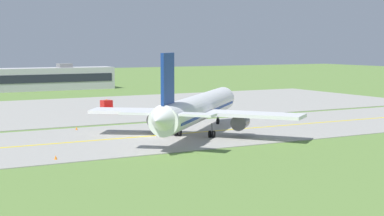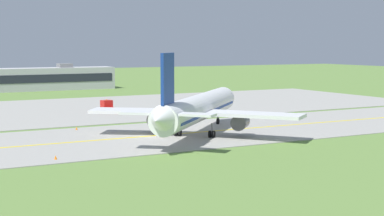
# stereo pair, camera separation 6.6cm
# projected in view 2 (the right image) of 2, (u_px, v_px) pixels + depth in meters

# --- Properties ---
(ground_plane) EXTENTS (500.00, 500.00, 0.00)m
(ground_plane) POSITION_uv_depth(u_px,v_px,m) (149.00, 137.00, 91.02)
(ground_plane) COLOR olive
(taxiway_strip) EXTENTS (240.00, 28.00, 0.10)m
(taxiway_strip) POSITION_uv_depth(u_px,v_px,m) (149.00, 136.00, 91.02)
(taxiway_strip) COLOR #9E9B93
(taxiway_strip) RESTS_ON ground
(apron_pad) EXTENTS (140.00, 52.00, 0.10)m
(apron_pad) POSITION_uv_depth(u_px,v_px,m) (110.00, 108.00, 132.45)
(apron_pad) COLOR #9E9B93
(apron_pad) RESTS_ON ground
(taxiway_centreline) EXTENTS (220.00, 0.60, 0.01)m
(taxiway_centreline) POSITION_uv_depth(u_px,v_px,m) (149.00, 136.00, 91.01)
(taxiway_centreline) COLOR yellow
(taxiway_centreline) RESTS_ON taxiway_strip
(airplane_lead) EXTENTS (30.97, 31.49, 12.70)m
(airplane_lead) POSITION_uv_depth(u_px,v_px,m) (197.00, 109.00, 91.48)
(airplane_lead) COLOR white
(airplane_lead) RESTS_ON ground
(service_truck_fuel) EXTENTS (3.09, 6.64, 2.59)m
(service_truck_fuel) POSITION_uv_depth(u_px,v_px,m) (110.00, 107.00, 123.24)
(service_truck_fuel) COLOR red
(service_truck_fuel) RESTS_ON ground
(terminal_building) EXTENTS (48.81, 8.11, 7.91)m
(terminal_building) POSITION_uv_depth(u_px,v_px,m) (33.00, 79.00, 180.81)
(terminal_building) COLOR #B2B2B7
(terminal_building) RESTS_ON ground
(traffic_cone_near_edge) EXTENTS (0.44, 0.44, 0.60)m
(traffic_cone_near_edge) POSITION_uv_depth(u_px,v_px,m) (77.00, 129.00, 97.66)
(traffic_cone_near_edge) COLOR orange
(traffic_cone_near_edge) RESTS_ON ground
(traffic_cone_mid_edge) EXTENTS (0.44, 0.44, 0.60)m
(traffic_cone_mid_edge) POSITION_uv_depth(u_px,v_px,m) (56.00, 158.00, 72.63)
(traffic_cone_mid_edge) COLOR orange
(traffic_cone_mid_edge) RESTS_ON ground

